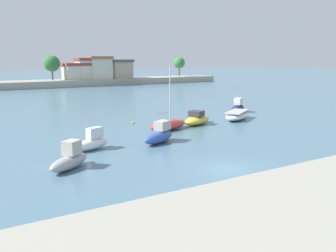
% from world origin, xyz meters
% --- Properties ---
extents(ground_plane, '(400.00, 400.00, 0.00)m').
position_xyz_m(ground_plane, '(0.00, 0.00, 0.00)').
color(ground_plane, slate).
extents(moored_boat_0, '(3.68, 3.16, 1.86)m').
position_xyz_m(moored_boat_0, '(-8.66, 5.71, 0.65)').
color(moored_boat_0, '#9E9EA3').
rests_on(moored_boat_0, ground).
extents(moored_boat_1, '(3.53, 2.12, 1.76)m').
position_xyz_m(moored_boat_1, '(-5.56, 9.86, 0.61)').
color(moored_boat_1, white).
rests_on(moored_boat_1, ground).
extents(moored_boat_2, '(4.13, 2.94, 1.85)m').
position_xyz_m(moored_boat_2, '(0.29, 9.16, 0.68)').
color(moored_boat_2, '#3856A8').
rests_on(moored_boat_2, ground).
extents(moored_boat_3, '(5.36, 3.36, 6.54)m').
position_xyz_m(moored_boat_3, '(4.11, 13.77, 0.52)').
color(moored_boat_3, '#C63833').
rests_on(moored_boat_3, ground).
extents(moored_boat_4, '(5.01, 3.73, 1.52)m').
position_xyz_m(moored_boat_4, '(8.43, 14.70, 0.57)').
color(moored_boat_4, yellow).
rests_on(moored_boat_4, ground).
extents(moored_boat_5, '(5.83, 4.76, 1.02)m').
position_xyz_m(moored_boat_5, '(14.42, 14.85, 0.49)').
color(moored_boat_5, white).
rests_on(moored_boat_5, ground).
extents(moored_boat_6, '(4.13, 3.17, 1.93)m').
position_xyz_m(moored_boat_6, '(18.49, 19.14, 0.69)').
color(moored_boat_6, navy).
rests_on(moored_boat_6, ground).
extents(mooring_buoy_0, '(0.26, 0.26, 0.26)m').
position_xyz_m(mooring_buoy_0, '(2.66, 18.85, 0.13)').
color(mooring_buoy_0, yellow).
rests_on(mooring_buoy_0, ground).
extents(distant_shoreline, '(114.51, 8.71, 7.76)m').
position_xyz_m(distant_shoreline, '(4.35, 76.48, 2.06)').
color(distant_shoreline, '#9E998C').
rests_on(distant_shoreline, ground).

